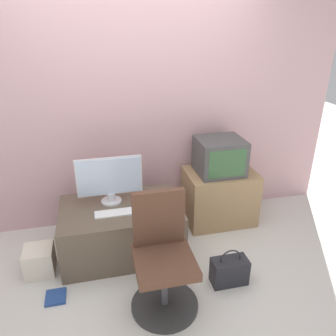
{
  "coord_description": "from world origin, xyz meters",
  "views": [
    {
      "loc": [
        -0.43,
        -1.94,
        2.05
      ],
      "look_at": [
        0.25,
        0.91,
        0.74
      ],
      "focal_mm": 35.0,
      "sensor_mm": 36.0,
      "label": 1
    }
  ],
  "objects_px": {
    "main_monitor": "(110,179)",
    "keyboard": "(115,213)",
    "office_chair": "(163,262)",
    "cardboard_box_lower": "(40,260)",
    "mouse": "(142,209)",
    "book": "(56,297)",
    "handbag": "(229,271)",
    "crt_tv": "(220,156)"
  },
  "relations": [
    {
      "from": "main_monitor",
      "to": "keyboard",
      "type": "distance_m",
      "value": 0.32
    },
    {
      "from": "office_chair",
      "to": "main_monitor",
      "type": "bearing_deg",
      "value": 110.91
    },
    {
      "from": "keyboard",
      "to": "cardboard_box_lower",
      "type": "xyz_separation_m",
      "value": [
        -0.69,
        -0.03,
        -0.37
      ]
    },
    {
      "from": "main_monitor",
      "to": "mouse",
      "type": "bearing_deg",
      "value": -39.1
    },
    {
      "from": "main_monitor",
      "to": "book",
      "type": "distance_m",
      "value": 1.07
    },
    {
      "from": "mouse",
      "to": "handbag",
      "type": "bearing_deg",
      "value": -39.92
    },
    {
      "from": "crt_tv",
      "to": "office_chair",
      "type": "distance_m",
      "value": 1.37
    },
    {
      "from": "book",
      "to": "office_chair",
      "type": "bearing_deg",
      "value": -14.94
    },
    {
      "from": "keyboard",
      "to": "crt_tv",
      "type": "xyz_separation_m",
      "value": [
        1.14,
        0.41,
        0.28
      ]
    },
    {
      "from": "keyboard",
      "to": "mouse",
      "type": "relative_size",
      "value": 5.46
    },
    {
      "from": "keyboard",
      "to": "office_chair",
      "type": "distance_m",
      "value": 0.69
    },
    {
      "from": "main_monitor",
      "to": "cardboard_box_lower",
      "type": "relative_size",
      "value": 2.41
    },
    {
      "from": "crt_tv",
      "to": "keyboard",
      "type": "bearing_deg",
      "value": -160.08
    },
    {
      "from": "main_monitor",
      "to": "cardboard_box_lower",
      "type": "height_order",
      "value": "main_monitor"
    },
    {
      "from": "mouse",
      "to": "book",
      "type": "relative_size",
      "value": 0.38
    },
    {
      "from": "keyboard",
      "to": "office_chair",
      "type": "height_order",
      "value": "office_chair"
    },
    {
      "from": "office_chair",
      "to": "handbag",
      "type": "xyz_separation_m",
      "value": [
        0.59,
        0.07,
        -0.27
      ]
    },
    {
      "from": "keyboard",
      "to": "handbag",
      "type": "relative_size",
      "value": 1.04
    },
    {
      "from": "crt_tv",
      "to": "handbag",
      "type": "relative_size",
      "value": 1.4
    },
    {
      "from": "office_chair",
      "to": "mouse",
      "type": "bearing_deg",
      "value": 94.98
    },
    {
      "from": "crt_tv",
      "to": "book",
      "type": "xyz_separation_m",
      "value": [
        -1.68,
        -0.8,
        -0.76
      ]
    },
    {
      "from": "main_monitor",
      "to": "keyboard",
      "type": "relative_size",
      "value": 1.71
    },
    {
      "from": "office_chair",
      "to": "book",
      "type": "relative_size",
      "value": 5.47
    },
    {
      "from": "mouse",
      "to": "book",
      "type": "height_order",
      "value": "mouse"
    },
    {
      "from": "crt_tv",
      "to": "book",
      "type": "height_order",
      "value": "crt_tv"
    },
    {
      "from": "main_monitor",
      "to": "office_chair",
      "type": "height_order",
      "value": "main_monitor"
    },
    {
      "from": "office_chair",
      "to": "cardboard_box_lower",
      "type": "height_order",
      "value": "office_chair"
    },
    {
      "from": "office_chair",
      "to": "cardboard_box_lower",
      "type": "bearing_deg",
      "value": 149.75
    },
    {
      "from": "handbag",
      "to": "crt_tv",
      "type": "bearing_deg",
      "value": 75.73
    },
    {
      "from": "main_monitor",
      "to": "mouse",
      "type": "xyz_separation_m",
      "value": [
        0.26,
        -0.21,
        -0.23
      ]
    },
    {
      "from": "mouse",
      "to": "cardboard_box_lower",
      "type": "relative_size",
      "value": 0.26
    },
    {
      "from": "mouse",
      "to": "book",
      "type": "bearing_deg",
      "value": -153.72
    },
    {
      "from": "keyboard",
      "to": "main_monitor",
      "type": "bearing_deg",
      "value": 93.34
    },
    {
      "from": "mouse",
      "to": "cardboard_box_lower",
      "type": "xyz_separation_m",
      "value": [
        -0.94,
        -0.04,
        -0.38
      ]
    },
    {
      "from": "mouse",
      "to": "crt_tv",
      "type": "distance_m",
      "value": 1.01
    },
    {
      "from": "mouse",
      "to": "handbag",
      "type": "xyz_separation_m",
      "value": [
        0.65,
        -0.54,
        -0.38
      ]
    },
    {
      "from": "office_chair",
      "to": "handbag",
      "type": "bearing_deg",
      "value": 7.11
    },
    {
      "from": "keyboard",
      "to": "mouse",
      "type": "height_order",
      "value": "mouse"
    },
    {
      "from": "main_monitor",
      "to": "mouse",
      "type": "relative_size",
      "value": 9.33
    },
    {
      "from": "main_monitor",
      "to": "book",
      "type": "height_order",
      "value": "main_monitor"
    },
    {
      "from": "book",
      "to": "keyboard",
      "type": "bearing_deg",
      "value": 35.45
    },
    {
      "from": "crt_tv",
      "to": "handbag",
      "type": "xyz_separation_m",
      "value": [
        -0.24,
        -0.95,
        -0.65
      ]
    }
  ]
}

